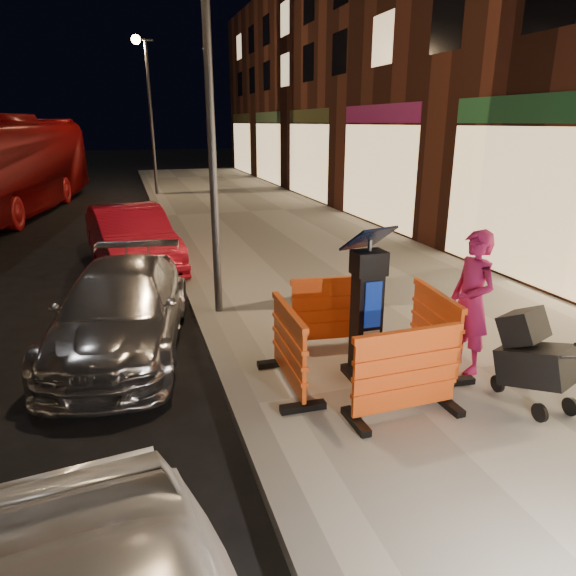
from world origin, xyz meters
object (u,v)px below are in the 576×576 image
object	(u,v)px
parking_kiosk	(367,308)
barrier_front	(406,374)
barrier_back	(335,311)
man	(472,302)
car_silver	(125,348)
bus_doubledecker	(11,214)
barrier_bldgside	(435,329)
stroller	(536,361)
car_red	(134,268)
barrier_kerbside	(289,348)

from	to	relation	value
parking_kiosk	barrier_front	distance (m)	1.02
barrier_back	man	xyz separation A→B (m)	(1.27, -1.18, 0.39)
barrier_front	car_silver	size ratio (longest dim) A/B	0.31
bus_doubledecker	barrier_bldgside	bearing A→B (deg)	-54.38
parking_kiosk	stroller	world-z (taller)	parking_kiosk
car_red	bus_doubledecker	world-z (taller)	bus_doubledecker
parking_kiosk	car_red	size ratio (longest dim) A/B	0.42
car_silver	car_red	bearing A→B (deg)	96.64
barrier_back	barrier_kerbside	size ratio (longest dim) A/B	1.00
barrier_kerbside	barrier_bldgside	size ratio (longest dim) A/B	1.00
barrier_front	bus_doubledecker	size ratio (longest dim) A/B	0.10
car_silver	barrier_front	bearing A→B (deg)	-37.30
man	barrier_bldgside	bearing A→B (deg)	-127.88
barrier_front	car_red	distance (m)	7.78
car_silver	parking_kiosk	bearing A→B (deg)	-26.41
barrier_front	stroller	bearing A→B (deg)	-8.26
parking_kiosk	man	distance (m)	1.29
barrier_bldgside	man	xyz separation A→B (m)	(0.32, -0.23, 0.39)
barrier_bldgside	car_silver	bearing A→B (deg)	67.01
parking_kiosk	bus_doubledecker	xyz separation A→B (m)	(-6.46, 14.93, -1.01)
barrier_bldgside	parking_kiosk	bearing A→B (deg)	95.55
barrier_front	barrier_bldgside	world-z (taller)	same
barrier_front	barrier_bldgside	size ratio (longest dim) A/B	1.00
car_silver	bus_doubledecker	distance (m)	13.42
barrier_back	car_red	xyz separation A→B (m)	(-2.53, 5.43, -0.63)
barrier_kerbside	barrier_back	bearing A→B (deg)	-43.45
barrier_kerbside	barrier_bldgside	world-z (taller)	same
man	stroller	bearing A→B (deg)	10.04
parking_kiosk	barrier_bldgside	world-z (taller)	parking_kiosk
parking_kiosk	man	world-z (taller)	man
car_silver	bus_doubledecker	world-z (taller)	bus_doubledecker
barrier_front	barrier_kerbside	xyz separation A→B (m)	(-0.95, 0.95, 0.00)
barrier_back	bus_doubledecker	distance (m)	15.41
stroller	barrier_kerbside	bearing A→B (deg)	132.55
barrier_back	bus_doubledecker	size ratio (longest dim) A/B	0.10
parking_kiosk	barrier_front	xyz separation A→B (m)	(0.00, -0.95, -0.38)
barrier_bldgside	bus_doubledecker	world-z (taller)	bus_doubledecker
parking_kiosk	stroller	bearing A→B (deg)	-33.94
barrier_bldgside	car_silver	xyz separation A→B (m)	(-3.72, 2.02, -0.63)
barrier_back	barrier_kerbside	distance (m)	1.34
barrier_bldgside	barrier_front	bearing A→B (deg)	140.55
barrier_kerbside	car_silver	distance (m)	2.79
barrier_front	stroller	size ratio (longest dim) A/B	1.25
car_red	stroller	xyz separation A→B (m)	(4.00, -7.50, 0.64)
car_silver	man	bearing A→B (deg)	-19.37
man	stroller	xyz separation A→B (m)	(0.20, -0.90, -0.38)
bus_doubledecker	man	distance (m)	17.04
barrier_back	man	size ratio (longest dim) A/B	0.71
barrier_front	man	xyz separation A→B (m)	(1.27, 0.72, 0.39)
barrier_front	parking_kiosk	bearing A→B (deg)	88.55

